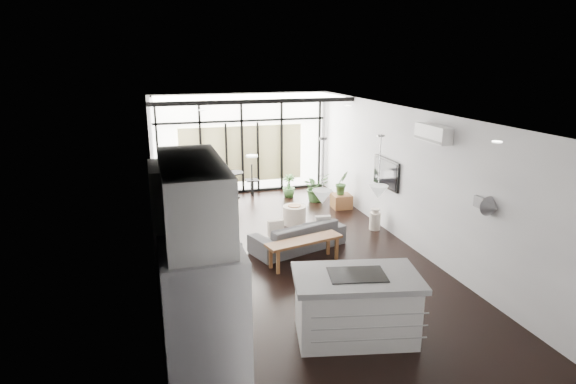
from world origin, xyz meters
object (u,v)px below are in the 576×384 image
pouf (294,215)px  milk_can (375,219)px  console_bench (304,251)px  island (356,306)px  sofa (298,230)px  fridge (205,341)px  tv (386,173)px

pouf → milk_can: bearing=-28.2°
milk_can → pouf: bearing=151.8°
console_bench → milk_can: bearing=18.4°
island → sofa: 3.29m
island → console_bench: bearing=100.0°
island → fridge: (-2.17, -1.11, 0.55)m
island → pouf: bearing=95.2°
pouf → milk_can: 1.85m
pouf → tv: bearing=-25.6°
pouf → milk_can: size_ratio=1.09×
console_bench → milk_can: size_ratio=3.07×
tv → pouf: bearing=154.4°
console_bench → pouf: 2.25m
fridge → pouf: fridge is taller
island → fridge: size_ratio=0.84×
island → fridge: bearing=-140.9°
island → pouf: 4.76m
island → pouf: (0.56, 4.72, -0.25)m
sofa → console_bench: 0.78m
fridge → tv: (4.58, 4.95, 0.29)m
pouf → tv: size_ratio=0.49×
fridge → sofa: 5.04m
console_bench → tv: tv is taller
fridge → milk_can: (4.37, 4.96, -0.77)m
island → sofa: bearing=98.5°
sofa → tv: size_ratio=1.78×
sofa → milk_can: sofa is taller
fridge → sofa: size_ratio=1.04×
console_bench → tv: (2.32, 1.31, 1.06)m
milk_can → tv: 1.07m
sofa → tv: tv is taller
console_bench → tv: bearing=15.9°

